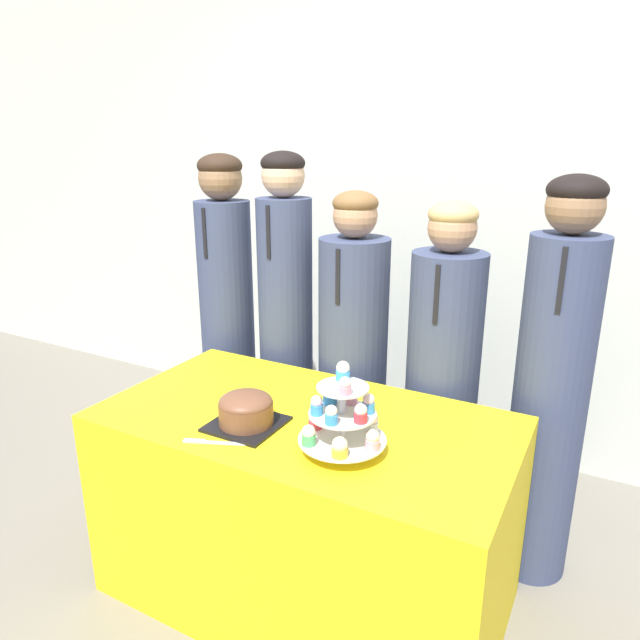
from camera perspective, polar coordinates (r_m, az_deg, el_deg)
wall_back at (r=3.08m, az=11.91°, el=11.75°), size 9.00×0.06×2.70m
table at (r=2.17m, az=-1.48°, el=-18.28°), size 1.41×0.76×0.73m
round_cake at (r=1.91m, az=-7.42°, el=-8.87°), size 0.22×0.22×0.12m
cake_knife at (r=1.85m, az=-11.24°, el=-11.89°), size 0.22×0.10×0.01m
cupcake_stand at (r=1.72m, az=2.24°, el=-9.56°), size 0.27×0.27×0.27m
student_0 at (r=2.79m, az=-9.21°, el=-0.55°), size 0.26×0.26×1.59m
student_1 at (r=2.60m, az=-3.41°, el=-1.55°), size 0.24×0.25×1.60m
student_2 at (r=2.49m, az=3.26°, el=-4.96°), size 0.30×0.30×1.45m
student_3 at (r=2.36m, az=12.03°, el=-6.78°), size 0.29×0.29×1.43m
student_4 at (r=2.27m, az=22.05°, el=-6.83°), size 0.26×0.27×1.53m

